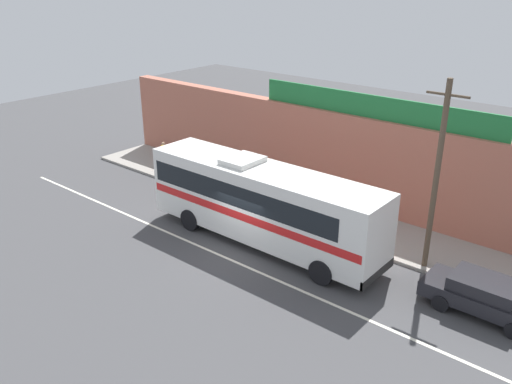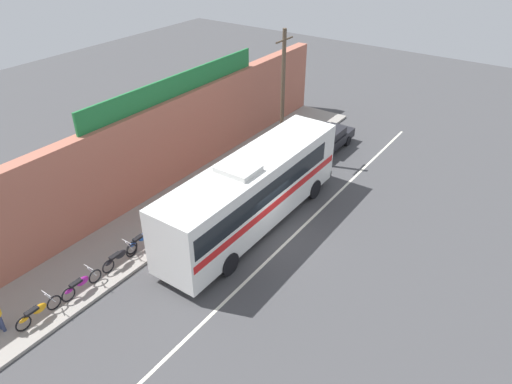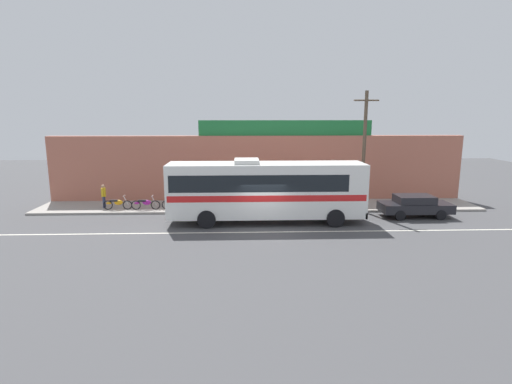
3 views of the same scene
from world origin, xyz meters
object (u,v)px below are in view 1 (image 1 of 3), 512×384
object	(u,v)px
motorcycle_blue	(235,188)
utility_pole	(437,175)
motorcycle_red	(168,167)
motorcycle_green	(189,174)
motorcycle_purple	(214,182)
pedestrian_by_curb	(164,152)
intercity_bus	(261,200)
parked_car	(485,295)

from	to	relation	value
motorcycle_blue	utility_pole	bearing A→B (deg)	-2.52
motorcycle_red	motorcycle_green	xyz separation A→B (m)	(1.85, -0.08, 0.00)
motorcycle_blue	motorcycle_purple	size ratio (longest dim) A/B	0.99
utility_pole	motorcycle_purple	bearing A→B (deg)	178.35
motorcycle_red	pedestrian_by_curb	bearing A→B (deg)	148.02
intercity_bus	parked_car	bearing A→B (deg)	5.59
intercity_bus	motorcycle_blue	world-z (taller)	intercity_bus
utility_pole	pedestrian_by_curb	bearing A→B (deg)	176.47
parked_car	motorcycle_purple	distance (m)	15.31
pedestrian_by_curb	utility_pole	bearing A→B (deg)	-3.53
motorcycle_purple	pedestrian_by_curb	distance (m)	4.98
utility_pole	motorcycle_red	xyz separation A→B (m)	(-16.12, 0.39, -3.53)
utility_pole	motorcycle_purple	size ratio (longest dim) A/B	4.01
motorcycle_blue	parked_car	bearing A→B (deg)	-8.72
intercity_bus	motorcycle_purple	size ratio (longest dim) A/B	6.00
intercity_bus	motorcycle_red	size ratio (longest dim) A/B	6.06
motorcycle_purple	pedestrian_by_curb	size ratio (longest dim) A/B	1.22
motorcycle_purple	utility_pole	bearing A→B (deg)	-1.65
motorcycle_blue	motorcycle_purple	bearing A→B (deg)	-174.91
motorcycle_purple	pedestrian_by_curb	world-z (taller)	pedestrian_by_curb
motorcycle_purple	pedestrian_by_curb	xyz separation A→B (m)	(-4.91, 0.71, 0.48)
intercity_bus	utility_pole	world-z (taller)	utility_pole
motorcycle_red	utility_pole	bearing A→B (deg)	-1.40
pedestrian_by_curb	motorcycle_green	bearing A→B (deg)	-14.35
motorcycle_purple	motorcycle_blue	bearing A→B (deg)	5.09
motorcycle_green	utility_pole	bearing A→B (deg)	-1.26
intercity_bus	parked_car	xyz separation A→B (m)	(9.46, 0.93, -1.33)
intercity_bus	pedestrian_by_curb	size ratio (longest dim) A/B	7.30
parked_car	motorcycle_red	distance (m)	19.13
pedestrian_by_curb	motorcycle_blue	bearing A→B (deg)	-5.27
parked_car	utility_pole	bearing A→B (deg)	150.58
intercity_bus	motorcycle_blue	xyz separation A→B (m)	(-4.31, 3.04, -1.50)
motorcycle_red	motorcycle_purple	xyz separation A→B (m)	(3.84, -0.04, 0.00)
motorcycle_green	intercity_bus	bearing A→B (deg)	-20.46
motorcycle_blue	motorcycle_purple	distance (m)	1.41
parked_car	motorcycle_blue	size ratio (longest dim) A/B	2.30
parked_car	motorcycle_blue	xyz separation A→B (m)	(-13.77, 2.11, -0.17)
motorcycle_purple	motorcycle_red	bearing A→B (deg)	179.38
utility_pole	parked_car	bearing A→B (deg)	-29.42
motorcycle_red	pedestrian_by_curb	size ratio (longest dim) A/B	1.20
motorcycle_green	motorcycle_purple	distance (m)	1.99
motorcycle_blue	motorcycle_green	size ratio (longest dim) A/B	0.99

